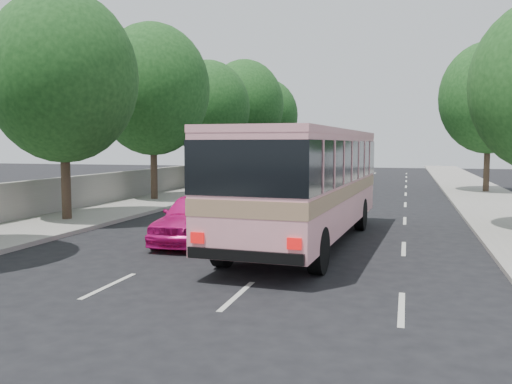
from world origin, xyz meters
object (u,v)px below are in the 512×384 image
(pink_bus, at_px, (306,174))
(tour_coach_rear, at_px, (282,151))
(pink_taxi, at_px, (198,217))
(white_pickup, at_px, (279,185))
(tour_coach_front, at_px, (270,159))

(pink_bus, height_order, tour_coach_rear, tour_coach_rear)
(pink_taxi, height_order, tour_coach_rear, tour_coach_rear)
(white_pickup, relative_size, tour_coach_rear, 0.40)
(pink_taxi, bearing_deg, tour_coach_rear, 95.84)
(tour_coach_rear, bearing_deg, white_pickup, -80.63)
(pink_bus, bearing_deg, tour_coach_rear, 107.57)
(pink_bus, relative_size, tour_coach_front, 0.95)
(white_pickup, xyz_separation_m, tour_coach_front, (-2.05, 6.03, 1.28))
(pink_bus, distance_m, tour_coach_rear, 30.97)
(pink_taxi, relative_size, white_pickup, 0.83)
(pink_taxi, relative_size, tour_coach_rear, 0.33)
(white_pickup, height_order, tour_coach_rear, tour_coach_rear)
(tour_coach_front, bearing_deg, white_pickup, -71.62)
(tour_coach_rear, bearing_deg, tour_coach_front, -84.14)
(white_pickup, distance_m, tour_coach_front, 6.50)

